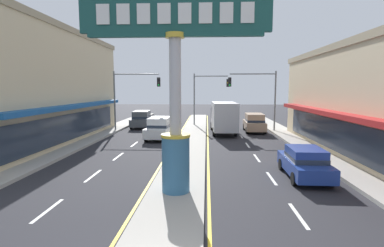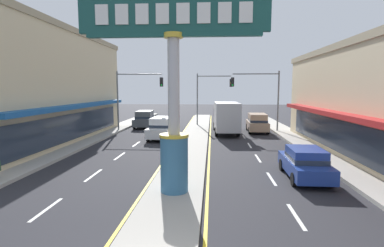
{
  "view_description": "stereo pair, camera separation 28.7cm",
  "coord_description": "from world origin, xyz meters",
  "px_view_note": "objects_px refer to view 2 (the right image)",
  "views": [
    {
      "loc": [
        1.27,
        -5.47,
        4.42
      ],
      "look_at": [
        0.51,
        10.21,
        2.6
      ],
      "focal_mm": 28.14,
      "sensor_mm": 36.0,
      "label": 1
    },
    {
      "loc": [
        1.56,
        -5.45,
        4.42
      ],
      "look_at": [
        0.51,
        10.21,
        2.6
      ],
      "focal_mm": 28.14,
      "sensor_mm": 36.0,
      "label": 2
    }
  ],
  "objects_px": {
    "suv_near_right_lane": "(145,119)",
    "box_truck_mid_left_lane": "(226,117)",
    "storefront_left": "(15,87)",
    "suv_far_right_lane": "(257,123)",
    "suv_kerb_right": "(162,128)",
    "traffic_light_median_far": "(210,91)",
    "district_sign": "(174,87)",
    "traffic_light_left_side": "(134,90)",
    "sedan_near_left_lane": "(305,163)",
    "traffic_light_right_side": "(261,90)"
  },
  "relations": [
    {
      "from": "traffic_light_right_side",
      "to": "storefront_left",
      "type": "bearing_deg",
      "value": -159.25
    },
    {
      "from": "traffic_light_right_side",
      "to": "suv_far_right_lane",
      "type": "bearing_deg",
      "value": -173.51
    },
    {
      "from": "district_sign",
      "to": "traffic_light_median_far",
      "type": "xyz_separation_m",
      "value": [
        1.28,
        23.72,
        -0.28
      ]
    },
    {
      "from": "traffic_light_left_side",
      "to": "suv_far_right_lane",
      "type": "bearing_deg",
      "value": 1.31
    },
    {
      "from": "suv_near_right_lane",
      "to": "box_truck_mid_left_lane",
      "type": "relative_size",
      "value": 0.67
    },
    {
      "from": "traffic_light_left_side",
      "to": "box_truck_mid_left_lane",
      "type": "height_order",
      "value": "traffic_light_left_side"
    },
    {
      "from": "traffic_light_median_far",
      "to": "suv_far_right_lane",
      "type": "bearing_deg",
      "value": -46.06
    },
    {
      "from": "district_sign",
      "to": "suv_near_right_lane",
      "type": "height_order",
      "value": "district_sign"
    },
    {
      "from": "district_sign",
      "to": "box_truck_mid_left_lane",
      "type": "relative_size",
      "value": 1.15
    },
    {
      "from": "storefront_left",
      "to": "box_truck_mid_left_lane",
      "type": "bearing_deg",
      "value": 20.67
    },
    {
      "from": "traffic_light_median_far",
      "to": "suv_far_right_lane",
      "type": "xyz_separation_m",
      "value": [
        4.87,
        -5.05,
        -3.21
      ]
    },
    {
      "from": "traffic_light_right_side",
      "to": "traffic_light_median_far",
      "type": "relative_size",
      "value": 1.0
    },
    {
      "from": "traffic_light_right_side",
      "to": "sedan_near_left_lane",
      "type": "distance_m",
      "value": 16.38
    },
    {
      "from": "suv_far_right_lane",
      "to": "sedan_near_left_lane",
      "type": "relative_size",
      "value": 1.07
    },
    {
      "from": "traffic_light_median_far",
      "to": "traffic_light_left_side",
      "type": "bearing_deg",
      "value": -145.31
    },
    {
      "from": "traffic_light_right_side",
      "to": "traffic_light_median_far",
      "type": "bearing_deg",
      "value": 135.77
    },
    {
      "from": "traffic_light_left_side",
      "to": "suv_far_right_lane",
      "type": "distance_m",
      "value": 13.01
    },
    {
      "from": "storefront_left",
      "to": "traffic_light_right_side",
      "type": "xyz_separation_m",
      "value": [
        20.57,
        7.79,
        -0.35
      ]
    },
    {
      "from": "traffic_light_left_side",
      "to": "suv_near_right_lane",
      "type": "relative_size",
      "value": 1.33
    },
    {
      "from": "suv_far_right_lane",
      "to": "suv_kerb_right",
      "type": "bearing_deg",
      "value": -152.52
    },
    {
      "from": "traffic_light_median_far",
      "to": "suv_far_right_lane",
      "type": "relative_size",
      "value": 1.33
    },
    {
      "from": "suv_near_right_lane",
      "to": "district_sign",
      "type": "bearing_deg",
      "value": -74.11
    },
    {
      "from": "suv_near_right_lane",
      "to": "traffic_light_left_side",
      "type": "bearing_deg",
      "value": -94.96
    },
    {
      "from": "traffic_light_median_far",
      "to": "suv_near_right_lane",
      "type": "xyz_separation_m",
      "value": [
        -7.44,
        -2.09,
        -3.21
      ]
    },
    {
      "from": "suv_near_right_lane",
      "to": "storefront_left",
      "type": "bearing_deg",
      "value": -126.63
    },
    {
      "from": "traffic_light_left_side",
      "to": "suv_far_right_lane",
      "type": "xyz_separation_m",
      "value": [
        12.59,
        0.29,
        -3.26
      ]
    },
    {
      "from": "box_truck_mid_left_lane",
      "to": "traffic_light_right_side",
      "type": "bearing_deg",
      "value": 21.11
    },
    {
      "from": "traffic_light_left_side",
      "to": "traffic_light_right_side",
      "type": "relative_size",
      "value": 1.0
    },
    {
      "from": "box_truck_mid_left_lane",
      "to": "suv_kerb_right",
      "type": "relative_size",
      "value": 1.48
    },
    {
      "from": "traffic_light_median_far",
      "to": "box_truck_mid_left_lane",
      "type": "relative_size",
      "value": 0.89
    },
    {
      "from": "suv_kerb_right",
      "to": "suv_far_right_lane",
      "type": "bearing_deg",
      "value": 27.48
    },
    {
      "from": "suv_kerb_right",
      "to": "traffic_light_median_far",
      "type": "bearing_deg",
      "value": 67.01
    },
    {
      "from": "district_sign",
      "to": "box_truck_mid_left_lane",
      "type": "bearing_deg",
      "value": 80.46
    },
    {
      "from": "traffic_light_left_side",
      "to": "district_sign",
      "type": "bearing_deg",
      "value": -70.69
    },
    {
      "from": "sedan_near_left_lane",
      "to": "traffic_light_right_side",
      "type": "bearing_deg",
      "value": 88.97
    },
    {
      "from": "suv_near_right_lane",
      "to": "box_truck_mid_left_lane",
      "type": "distance_m",
      "value": 10.06
    },
    {
      "from": "storefront_left",
      "to": "sedan_near_left_lane",
      "type": "relative_size",
      "value": 5.15
    },
    {
      "from": "storefront_left",
      "to": "box_truck_mid_left_lane",
      "type": "relative_size",
      "value": 3.21
    },
    {
      "from": "storefront_left",
      "to": "suv_far_right_lane",
      "type": "bearing_deg",
      "value": 20.94
    },
    {
      "from": "sedan_near_left_lane",
      "to": "district_sign",
      "type": "bearing_deg",
      "value": -156.33
    },
    {
      "from": "sedan_near_left_lane",
      "to": "traffic_light_left_side",
      "type": "bearing_deg",
      "value": 128.76
    },
    {
      "from": "box_truck_mid_left_lane",
      "to": "district_sign",
      "type": "bearing_deg",
      "value": -99.54
    },
    {
      "from": "district_sign",
      "to": "traffic_light_right_side",
      "type": "bearing_deg",
      "value": 71.0
    },
    {
      "from": "traffic_light_median_far",
      "to": "box_truck_mid_left_lane",
      "type": "distance_m",
      "value": 7.05
    },
    {
      "from": "sedan_near_left_lane",
      "to": "box_truck_mid_left_lane",
      "type": "distance_m",
      "value": 15.03
    },
    {
      "from": "sedan_near_left_lane",
      "to": "suv_kerb_right",
      "type": "xyz_separation_m",
      "value": [
        -9.0,
        11.29,
        0.2
      ]
    },
    {
      "from": "storefront_left",
      "to": "suv_near_right_lane",
      "type": "height_order",
      "value": "storefront_left"
    },
    {
      "from": "district_sign",
      "to": "suv_far_right_lane",
      "type": "distance_m",
      "value": 19.96
    },
    {
      "from": "traffic_light_left_side",
      "to": "traffic_light_median_far",
      "type": "height_order",
      "value": "same"
    },
    {
      "from": "district_sign",
      "to": "traffic_light_left_side",
      "type": "relative_size",
      "value": 1.3
    }
  ]
}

